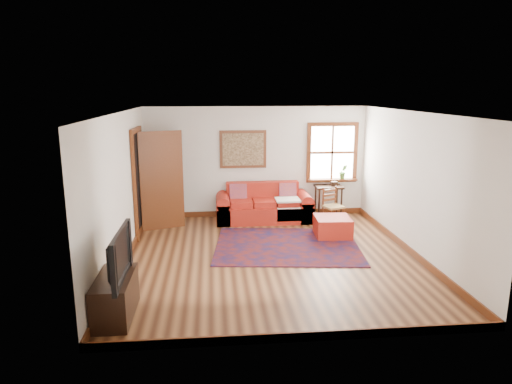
{
  "coord_description": "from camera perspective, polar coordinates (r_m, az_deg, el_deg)",
  "views": [
    {
      "loc": [
        -0.98,
        -7.46,
        2.86
      ],
      "look_at": [
        -0.21,
        0.6,
        1.04
      ],
      "focal_mm": 32.0,
      "sensor_mm": 36.0,
      "label": 1
    }
  ],
  "objects": [
    {
      "name": "room_envelope",
      "position": [
        7.63,
        1.99,
        3.55
      ],
      "size": [
        5.04,
        5.54,
        2.52
      ],
      "color": "silver",
      "rests_on": "ground"
    },
    {
      "name": "doorway",
      "position": [
        9.49,
        -12.78,
        1.48
      ],
      "size": [
        0.89,
        1.08,
        2.14
      ],
      "color": "black",
      "rests_on": "ground"
    },
    {
      "name": "red_ottoman",
      "position": [
        9.22,
        9.54,
        -4.31
      ],
      "size": [
        0.72,
        0.72,
        0.39
      ],
      "primitive_type": "cube",
      "rotation": [
        0.0,
        0.0,
        -0.06
      ],
      "color": "#AF2316",
      "rests_on": "ground"
    },
    {
      "name": "window",
      "position": [
        10.64,
        9.66,
        4.15
      ],
      "size": [
        1.18,
        0.2,
        1.38
      ],
      "color": "white",
      "rests_on": "ground"
    },
    {
      "name": "media_cabinet",
      "position": [
        6.25,
        -17.18,
        -12.42
      ],
      "size": [
        0.44,
        0.98,
        0.54
      ],
      "primitive_type": "cube",
      "color": "black",
      "rests_on": "ground"
    },
    {
      "name": "television",
      "position": [
        5.96,
        -17.51,
        -7.58
      ],
      "size": [
        0.14,
        1.1,
        0.64
      ],
      "primitive_type": "imported",
      "rotation": [
        0.0,
        0.0,
        1.57
      ],
      "color": "black",
      "rests_on": "media_cabinet"
    },
    {
      "name": "side_table",
      "position": [
        10.47,
        9.06,
        0.1
      ],
      "size": [
        0.61,
        0.46,
        0.73
      ],
      "color": "black",
      "rests_on": "ground"
    },
    {
      "name": "candle_hurricane",
      "position": [
        6.47,
        -16.24,
        -8.06
      ],
      "size": [
        0.12,
        0.12,
        0.18
      ],
      "color": "silver",
      "rests_on": "media_cabinet"
    },
    {
      "name": "ground",
      "position": [
        8.05,
        1.92,
        -8.15
      ],
      "size": [
        5.5,
        5.5,
        0.0
      ],
      "primitive_type": "plane",
      "color": "#432212",
      "rests_on": "ground"
    },
    {
      "name": "red_leather_sofa",
      "position": [
        10.19,
        0.98,
        -2.02
      ],
      "size": [
        2.1,
        0.87,
        0.82
      ],
      "color": "#AF2316",
      "rests_on": "ground"
    },
    {
      "name": "framed_artwork",
      "position": [
        10.28,
        -1.63,
        5.35
      ],
      "size": [
        1.05,
        0.07,
        0.85
      ],
      "color": "#5F2C14",
      "rests_on": "ground"
    },
    {
      "name": "ladder_back_chair",
      "position": [
        9.96,
        9.48,
        -1.59
      ],
      "size": [
        0.48,
        0.47,
        0.82
      ],
      "color": "tan",
      "rests_on": "ground"
    },
    {
      "name": "persian_rug",
      "position": [
        8.61,
        3.91,
        -6.69
      ],
      "size": [
        2.86,
        2.39,
        0.02
      ],
      "primitive_type": "cube",
      "rotation": [
        0.0,
        0.0,
        -0.11
      ],
      "color": "#5D140D",
      "rests_on": "ground"
    }
  ]
}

